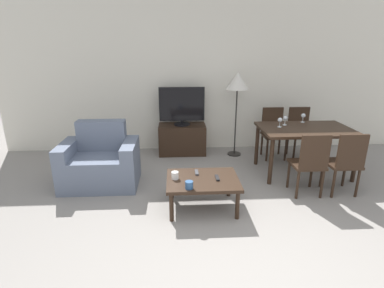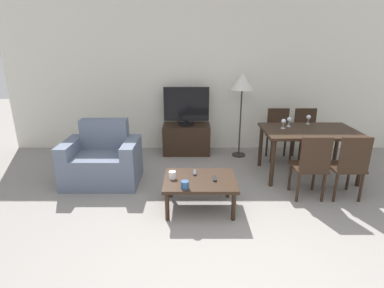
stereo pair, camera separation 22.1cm
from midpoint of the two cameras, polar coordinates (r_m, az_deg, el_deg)
name	(u,v)px [view 2 (the right image)]	position (r m, az deg, el deg)	size (l,w,h in m)	color
ground_plane	(229,278)	(2.86, 9.48, -23.99)	(18.00, 18.00, 0.00)	gray
wall_back	(210,77)	(5.60, 4.53, 12.54)	(7.43, 0.06, 2.70)	silver
armchair	(103,161)	(4.48, -15.28, -3.19)	(1.04, 0.72, 0.88)	slate
tv_stand	(187,139)	(5.50, 0.15, 0.97)	(0.85, 0.47, 0.54)	black
tv	(187,106)	(5.35, 0.15, 7.22)	(0.80, 0.28, 0.68)	black
coffee_table	(200,182)	(3.63, 3.31, -7.32)	(0.86, 0.66, 0.39)	black
dining_table	(310,135)	(4.80, 22.73, 1.56)	(1.36, 0.88, 0.72)	black
dining_chair_near	(311,164)	(4.11, 23.20, -3.58)	(0.40, 0.40, 0.87)	black
dining_chair_far	(306,132)	(5.60, 21.98, 2.18)	(0.40, 0.40, 0.87)	black
dining_chair_near_right	(349,164)	(4.32, 29.02, -3.41)	(0.40, 0.40, 0.87)	black
dining_chair_far_left	(279,132)	(5.44, 17.32, 2.25)	(0.40, 0.40, 0.87)	black
floor_lamp	(242,84)	(5.23, 10.80, 11.11)	(0.39, 0.39, 1.47)	black
remote_primary	(215,178)	(3.61, 6.12, -6.55)	(0.04, 0.15, 0.02)	black
remote_secondary	(195,173)	(3.75, 2.26, -5.47)	(0.04, 0.15, 0.02)	#38383D
cup_white_near	(185,185)	(3.36, 0.56, -7.81)	(0.09, 0.09, 0.09)	navy
cup_colored_far	(172,175)	(3.60, -1.98, -5.93)	(0.08, 0.08, 0.09)	white
wine_glass_left	(309,118)	(5.10, 22.53, 4.65)	(0.07, 0.07, 0.15)	silver
wine_glass_center	(284,122)	(4.69, 18.37, 4.03)	(0.07, 0.07, 0.15)	silver
wine_glass_right	(289,120)	(4.83, 19.33, 4.33)	(0.07, 0.07, 0.15)	silver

